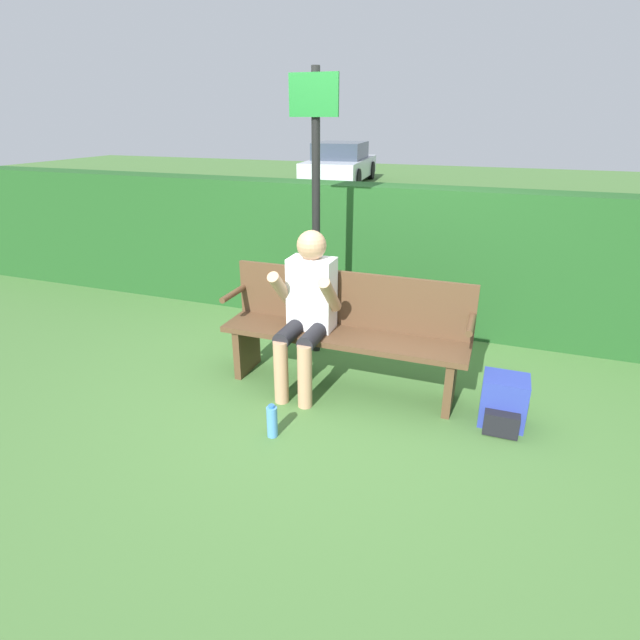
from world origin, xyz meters
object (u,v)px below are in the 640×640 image
Objects in this scene: park_bench at (345,329)px; water_bottle at (272,421)px; signpost at (316,198)px; person_seated at (307,304)px; backpack at (503,403)px; parked_car at (340,164)px.

park_bench is 7.91× the size of water_bottle.
park_bench is 1.14m from signpost.
backpack is at bearing -1.83° from person_seated.
signpost is (-0.17, 0.63, 0.71)m from person_seated.
parked_car is at bearing 108.12° from park_bench.
parked_car reaches higher than backpack.
park_bench is 1.54× the size of person_seated.
backpack reaches higher than water_bottle.
parked_car is (-3.68, 12.07, -0.81)m from signpost.
backpack is at bearing -162.41° from parked_car.
water_bottle is at bearing -87.86° from person_seated.
backpack is (1.50, -0.05, -0.53)m from person_seated.
water_bottle is (-0.24, -0.87, -0.37)m from park_bench.
person_seated reaches higher than water_bottle.
person_seated is 0.95m from water_bottle.
signpost is (-1.67, 0.68, 1.24)m from backpack.
signpost is at bearing -168.22° from parked_car.
parked_car is at bearing 106.95° from signpost.
person_seated is at bearing 92.14° from water_bottle.
backpack is 13.83m from parked_car.
park_bench is at bearing -49.25° from signpost.
park_bench is 13.23m from parked_car.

